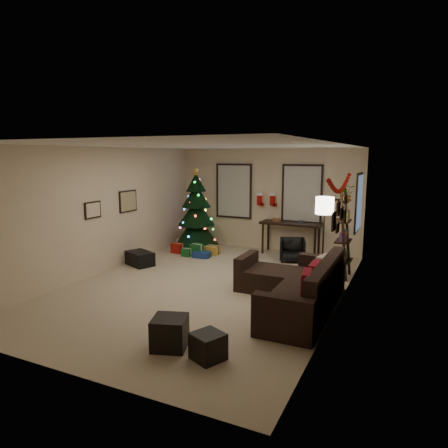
# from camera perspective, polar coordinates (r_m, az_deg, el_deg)

# --- Properties ---
(floor) EXTENTS (7.00, 7.00, 0.00)m
(floor) POSITION_cam_1_polar(r_m,az_deg,el_deg) (7.94, -2.53, -8.83)
(floor) COLOR #C0AE91
(floor) RESTS_ON ground
(ceiling) EXTENTS (7.00, 7.00, 0.00)m
(ceiling) POSITION_cam_1_polar(r_m,az_deg,el_deg) (7.53, -2.69, 11.05)
(ceiling) COLOR white
(ceiling) RESTS_ON floor
(wall_back) EXTENTS (5.00, 0.00, 5.00)m
(wall_back) POSITION_cam_1_polar(r_m,az_deg,el_deg) (10.81, 6.10, 3.44)
(wall_back) COLOR beige
(wall_back) RESTS_ON floor
(wall_front) EXTENTS (5.00, 0.00, 5.00)m
(wall_front) POSITION_cam_1_polar(r_m,az_deg,el_deg) (4.87, -22.28, -4.99)
(wall_front) COLOR beige
(wall_front) RESTS_ON floor
(wall_left) EXTENTS (0.00, 7.00, 7.00)m
(wall_left) POSITION_cam_1_polar(r_m,az_deg,el_deg) (9.05, -16.76, 1.86)
(wall_left) COLOR beige
(wall_left) RESTS_ON floor
(wall_right) EXTENTS (0.00, 7.00, 7.00)m
(wall_right) POSITION_cam_1_polar(r_m,az_deg,el_deg) (6.83, 16.28, -0.57)
(wall_right) COLOR beige
(wall_right) RESTS_ON floor
(window_back_left) EXTENTS (1.05, 0.06, 1.50)m
(window_back_left) POSITION_cam_1_polar(r_m,az_deg,el_deg) (11.11, 1.42, 4.70)
(window_back_left) COLOR #728CB2
(window_back_left) RESTS_ON wall_back
(window_back_right) EXTENTS (1.05, 0.06, 1.50)m
(window_back_right) POSITION_cam_1_polar(r_m,az_deg,el_deg) (10.49, 10.98, 4.22)
(window_back_right) COLOR #728CB2
(window_back_right) RESTS_ON wall_back
(window_right_wall) EXTENTS (0.06, 0.90, 1.30)m
(window_right_wall) POSITION_cam_1_polar(r_m,az_deg,el_deg) (9.32, 18.65, 2.91)
(window_right_wall) COLOR #728CB2
(window_right_wall) RESTS_ON wall_right
(christmas_tree) EXTENTS (1.21, 1.21, 2.25)m
(christmas_tree) POSITION_cam_1_polar(r_m,az_deg,el_deg) (10.82, -3.93, 1.24)
(christmas_tree) COLOR black
(christmas_tree) RESTS_ON floor
(presents) EXTENTS (1.30, 0.89, 0.30)m
(presents) POSITION_cam_1_polar(r_m,az_deg,el_deg) (10.43, -4.22, -3.62)
(presents) COLOR #14591E
(presents) RESTS_ON floor
(sofa) EXTENTS (1.86, 2.70, 0.86)m
(sofa) POSITION_cam_1_polar(r_m,az_deg,el_deg) (7.05, 10.29, -9.00)
(sofa) COLOR black
(sofa) RESTS_ON floor
(pillow_red_a) EXTENTS (0.18, 0.46, 0.45)m
(pillow_red_a) POSITION_cam_1_polar(r_m,az_deg,el_deg) (6.06, 11.62, -8.61)
(pillow_red_a) COLOR maroon
(pillow_red_a) RESTS_ON sofa
(pillow_red_b) EXTENTS (0.13, 0.46, 0.46)m
(pillow_red_b) POSITION_cam_1_polar(r_m,az_deg,el_deg) (6.53, 12.68, -7.31)
(pillow_red_b) COLOR maroon
(pillow_red_b) RESTS_ON sofa
(pillow_cream) EXTENTS (0.19, 0.42, 0.40)m
(pillow_cream) POSITION_cam_1_polar(r_m,az_deg,el_deg) (7.17, 13.88, -5.89)
(pillow_cream) COLOR #C0AF9B
(pillow_cream) RESTS_ON sofa
(ottoman_near) EXTENTS (0.56, 0.56, 0.42)m
(ottoman_near) POSITION_cam_1_polar(r_m,az_deg,el_deg) (5.55, -7.70, -15.02)
(ottoman_near) COLOR black
(ottoman_near) RESTS_ON floor
(ottoman_far) EXTENTS (0.48, 0.48, 0.34)m
(ottoman_far) POSITION_cam_1_polar(r_m,az_deg,el_deg) (5.25, -2.27, -16.93)
(ottoman_far) COLOR black
(ottoman_far) RESTS_ON floor
(desk) EXTENTS (1.54, 0.55, 0.83)m
(desk) POSITION_cam_1_polar(r_m,az_deg,el_deg) (10.41, 9.46, -0.31)
(desk) COLOR black
(desk) RESTS_ON floor
(desk_chair) EXTENTS (0.67, 0.65, 0.56)m
(desk_chair) POSITION_cam_1_polar(r_m,az_deg,el_deg) (9.82, 9.65, -3.62)
(desk_chair) COLOR black
(desk_chair) RESTS_ON floor
(bookshelf) EXTENTS (0.30, 0.55, 1.86)m
(bookshelf) POSITION_cam_1_polar(r_m,az_deg,el_deg) (8.65, 16.68, -1.51)
(bookshelf) COLOR black
(bookshelf) RESTS_ON floor
(potted_plant) EXTENTS (0.52, 0.48, 0.48)m
(potted_plant) POSITION_cam_1_polar(r_m,az_deg,el_deg) (8.50, 16.96, 4.44)
(potted_plant) COLOR #4C4C4C
(potted_plant) RESTS_ON bookshelf
(floor_lamp) EXTENTS (0.36, 0.36, 1.71)m
(floor_lamp) POSITION_cam_1_polar(r_m,az_deg,el_deg) (8.24, 14.05, 1.79)
(floor_lamp) COLOR black
(floor_lamp) RESTS_ON floor
(art_map) EXTENTS (0.04, 0.60, 0.50)m
(art_map) POSITION_cam_1_polar(r_m,az_deg,el_deg) (9.64, -13.45, 3.16)
(art_map) COLOR black
(art_map) RESTS_ON wall_left
(art_abstract) EXTENTS (0.04, 0.45, 0.35)m
(art_abstract) POSITION_cam_1_polar(r_m,az_deg,el_deg) (8.79, -18.11, 1.90)
(art_abstract) COLOR black
(art_abstract) RESTS_ON wall_left
(gallery) EXTENTS (0.03, 1.25, 0.54)m
(gallery) POSITION_cam_1_polar(r_m,az_deg,el_deg) (6.73, 16.10, 1.20)
(gallery) COLOR black
(gallery) RESTS_ON wall_right
(garland) EXTENTS (0.08, 1.90, 0.30)m
(garland) POSITION_cam_1_polar(r_m,az_deg,el_deg) (6.72, 16.10, 5.52)
(garland) COLOR #A5140C
(garland) RESTS_ON wall_right
(stocking_left) EXTENTS (0.20, 0.05, 0.36)m
(stocking_left) POSITION_cam_1_polar(r_m,az_deg,el_deg) (10.71, 5.12, 3.57)
(stocking_left) COLOR #990F0C
(stocking_left) RESTS_ON wall_back
(stocking_right) EXTENTS (0.20, 0.05, 0.36)m
(stocking_right) POSITION_cam_1_polar(r_m,az_deg,el_deg) (10.69, 6.94, 3.50)
(stocking_right) COLOR #990F0C
(stocking_right) RESTS_ON wall_back
(storage_bin) EXTENTS (0.76, 0.64, 0.32)m
(storage_bin) POSITION_cam_1_polar(r_m,az_deg,el_deg) (9.55, -11.81, -4.81)
(storage_bin) COLOR black
(storage_bin) RESTS_ON floor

